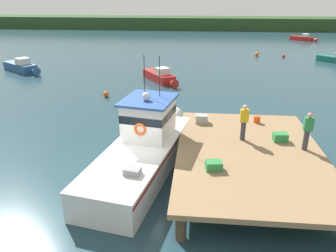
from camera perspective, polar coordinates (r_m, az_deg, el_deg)
ground_plane at (r=14.68m, az=-5.46°, el=-7.78°), size 200.00×200.00×0.00m
dock at (r=14.11m, az=13.96°, el=-4.76°), size 6.00×9.00×1.20m
main_fishing_boat at (r=14.61m, az=-4.05°, el=-3.43°), size 4.00×9.97×4.80m
crate_stack_near_edge at (r=15.32m, az=18.88°, el=-1.84°), size 0.63×0.48×0.37m
crate_stack_mid_dock at (r=12.37m, az=7.94°, el=-6.78°), size 0.66×0.53×0.33m
crate_single_by_cleat at (r=16.63m, az=5.82°, el=1.25°), size 0.61×0.45×0.40m
bait_bucket at (r=17.15m, az=15.16°, el=1.11°), size 0.32×0.32×0.34m
deckhand_by_the_boat at (r=14.61m, az=23.02°, el=-0.73°), size 0.36×0.22×1.63m
deckhand_further_back at (r=14.75m, az=13.01°, el=0.73°), size 0.36×0.22×1.63m
moored_boat_mid_harbor at (r=59.53m, az=22.40°, el=13.89°), size 3.89×3.49×1.11m
moored_boat_outer_mooring at (r=29.25m, az=-1.32°, el=8.58°), size 3.61×4.71×1.27m
moored_boat_far_right at (r=36.07m, az=-24.00°, el=9.37°), size 5.06×4.00×1.38m
moored_boat_far_left at (r=41.97m, az=27.13°, el=10.29°), size 3.77×3.58×1.10m
mooring_buoy_inshore at (r=42.83m, az=19.40°, el=11.36°), size 0.35×0.35×0.35m
mooring_buoy_spare_mooring at (r=25.26m, az=-10.69°, el=5.47°), size 0.42×0.42×0.42m
mooring_buoy_outer at (r=42.81m, az=15.17°, el=11.92°), size 0.48×0.48×0.48m
far_shoreline at (r=74.76m, az=3.74°, el=17.44°), size 120.00×8.00×2.40m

